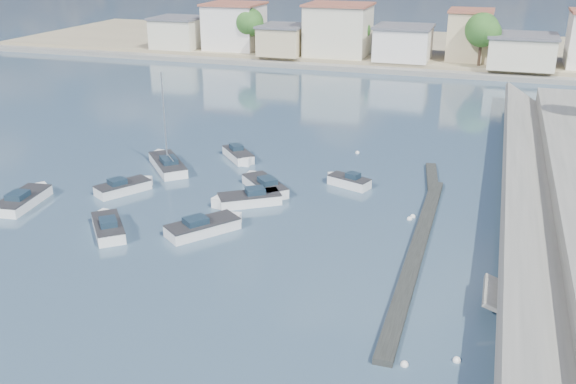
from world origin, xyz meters
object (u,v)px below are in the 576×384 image
object	(u,v)px
motorboat_d	(246,200)
motorboat_e	(25,199)
motorboat_f	(347,182)
motorboat_c	(263,185)
sailboat	(167,164)
motorboat_b	(126,187)
motorboat_h	(206,227)
motorboat_a	(108,227)
motorboat_g	(239,156)

from	to	relation	value
motorboat_d	motorboat_e	bearing A→B (deg)	-162.26
motorboat_d	motorboat_f	xyz separation A→B (m)	(6.65, 6.41, 0.00)
motorboat_c	motorboat_f	distance (m)	7.09
motorboat_d	sailboat	xyz separation A→B (m)	(-10.01, 5.81, 0.03)
motorboat_e	motorboat_f	size ratio (longest dim) A/B	1.51
motorboat_b	motorboat_h	bearing A→B (deg)	-27.86
motorboat_b	motorboat_e	size ratio (longest dim) A/B	0.78
motorboat_f	motorboat_e	bearing A→B (deg)	-153.23
motorboat_f	motorboat_b	bearing A→B (deg)	-157.83
motorboat_d	sailboat	size ratio (longest dim) A/B	0.57
motorboat_c	sailboat	bearing A→B (deg)	166.77
motorboat_a	motorboat_e	world-z (taller)	same
motorboat_g	motorboat_h	size ratio (longest dim) A/B	0.81
motorboat_c	motorboat_e	xyz separation A→B (m)	(-16.80, -8.71, -0.00)
motorboat_c	motorboat_h	bearing A→B (deg)	-96.56
motorboat_b	sailboat	xyz separation A→B (m)	(0.43, 6.35, 0.03)
motorboat_c	sailboat	distance (m)	10.51
motorboat_d	motorboat_h	size ratio (longest dim) A/B	0.96
motorboat_h	sailboat	size ratio (longest dim) A/B	0.59
motorboat_b	motorboat_d	bearing A→B (deg)	2.99
motorboat_b	motorboat_d	distance (m)	10.45
motorboat_c	motorboat_f	size ratio (longest dim) A/B	1.24
motorboat_h	sailboat	xyz separation A→B (m)	(-9.19, 11.44, 0.03)
motorboat_e	motorboat_b	bearing A→B (deg)	37.75
motorboat_b	motorboat_e	world-z (taller)	same
motorboat_b	motorboat_e	distance (m)	7.77
motorboat_a	motorboat_h	size ratio (longest dim) A/B	0.90
motorboat_c	motorboat_d	bearing A→B (deg)	-93.73
motorboat_c	motorboat_h	xyz separation A→B (m)	(-1.04, -9.03, -0.00)
motorboat_a	motorboat_d	world-z (taller)	same
motorboat_a	motorboat_h	world-z (taller)	same
motorboat_f	motorboat_g	distance (m)	11.90
motorboat_h	sailboat	distance (m)	14.67
motorboat_e	motorboat_f	world-z (taller)	same
motorboat_d	motorboat_g	bearing A→B (deg)	114.89
motorboat_g	motorboat_a	bearing A→B (deg)	-98.89
motorboat_a	motorboat_f	bearing A→B (deg)	45.19
motorboat_f	motorboat_c	bearing A→B (deg)	-154.91
motorboat_b	motorboat_h	xyz separation A→B (m)	(9.62, -5.08, 0.00)
motorboat_d	motorboat_e	xyz separation A→B (m)	(-16.58, -5.30, 0.00)
motorboat_g	motorboat_h	distance (m)	16.17
motorboat_f	sailboat	distance (m)	16.67
motorboat_e	motorboat_a	bearing A→B (deg)	-15.35
motorboat_d	motorboat_g	size ratio (longest dim) A/B	1.18
motorboat_h	motorboat_e	bearing A→B (deg)	178.81
sailboat	motorboat_a	bearing A→B (deg)	-79.45
motorboat_e	sailboat	bearing A→B (deg)	59.41
motorboat_d	motorboat_f	world-z (taller)	same
motorboat_c	motorboat_h	distance (m)	9.09
motorboat_b	motorboat_g	world-z (taller)	same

